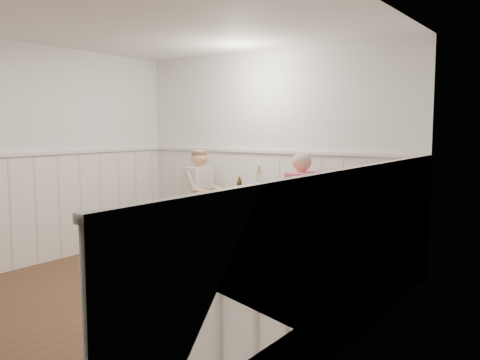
{
  "coord_description": "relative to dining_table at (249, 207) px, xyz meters",
  "views": [
    {
      "loc": [
        3.41,
        -3.33,
        1.64
      ],
      "look_at": [
        -0.06,
        1.64,
        1.0
      ],
      "focal_mm": 38.0,
      "sensor_mm": 36.0,
      "label": 1
    }
  ],
  "objects": [
    {
      "name": "plate_man",
      "position": [
        0.18,
        -0.01,
        0.12
      ],
      "size": [
        0.31,
        0.31,
        0.08
      ],
      "color": "white",
      "rests_on": "dining_table"
    },
    {
      "name": "chair_right",
      "position": [
        0.8,
        0.07,
        -0.18
      ],
      "size": [
        0.42,
        0.42,
        0.86
      ],
      "color": "tan",
      "rests_on": "ground"
    },
    {
      "name": "man_in_pink",
      "position": [
        0.71,
        0.0,
        -0.08
      ],
      "size": [
        0.66,
        0.46,
        1.37
      ],
      "color": "#3F3F47",
      "rests_on": "ground"
    },
    {
      "name": "ground_plane",
      "position": [
        0.06,
        -1.84,
        -0.65
      ],
      "size": [
        4.5,
        4.5,
        0.0
      ],
      "primitive_type": "plane",
      "color": "#49301B"
    },
    {
      "name": "beer_glass_b",
      "position": [
        0.02,
        0.21,
        0.22
      ],
      "size": [
        0.07,
        0.07,
        0.18
      ],
      "color": "silver",
      "rests_on": "dining_table"
    },
    {
      "name": "room_shell",
      "position": [
        0.06,
        -1.84,
        0.87
      ],
      "size": [
        4.04,
        4.54,
        2.6
      ],
      "color": "white",
      "rests_on": "ground"
    },
    {
      "name": "beer_bottle",
      "position": [
        -0.3,
        0.21,
        0.2
      ],
      "size": [
        0.07,
        0.07,
        0.24
      ],
      "color": "black",
      "rests_on": "dining_table"
    },
    {
      "name": "gingham_mat",
      "position": [
        -0.26,
        0.16,
        0.1
      ],
      "size": [
        0.32,
        0.3,
        0.01
      ],
      "color": "#5883C3",
      "rests_on": "dining_table"
    },
    {
      "name": "dining_table",
      "position": [
        0.0,
        0.0,
        0.0
      ],
      "size": [
        0.95,
        0.7,
        0.75
      ],
      "color": "brown",
      "rests_on": "ground"
    },
    {
      "name": "rolled_napkin",
      "position": [
        0.19,
        -0.29,
        0.12
      ],
      "size": [
        0.18,
        0.16,
        0.04
      ],
      "color": "white",
      "rests_on": "dining_table"
    },
    {
      "name": "chair_left",
      "position": [
        -0.85,
        0.03,
        -0.22
      ],
      "size": [
        0.43,
        0.43,
        0.8
      ],
      "color": "tan",
      "rests_on": "ground"
    },
    {
      "name": "grass_vase",
      "position": [
        -0.08,
        0.29,
        0.28
      ],
      "size": [
        0.05,
        0.05,
        0.41
      ],
      "color": "silver",
      "rests_on": "dining_table"
    },
    {
      "name": "beer_glass_a",
      "position": [
        0.08,
        0.2,
        0.22
      ],
      "size": [
        0.07,
        0.07,
        0.18
      ],
      "color": "silver",
      "rests_on": "dining_table"
    },
    {
      "name": "diner_cream",
      "position": [
        -0.8,
        0.02,
        -0.08
      ],
      "size": [
        0.66,
        0.46,
        1.36
      ],
      "color": "#3F3F47",
      "rests_on": "ground"
    },
    {
      "name": "plate_diner",
      "position": [
        -0.25,
        -0.07,
        0.12
      ],
      "size": [
        0.31,
        0.31,
        0.08
      ],
      "color": "white",
      "rests_on": "dining_table"
    },
    {
      "name": "wainscot",
      "position": [
        0.06,
        -1.15,
        0.04
      ],
      "size": [
        4.0,
        4.49,
        1.34
      ],
      "color": "silver",
      "rests_on": "ground"
    }
  ]
}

